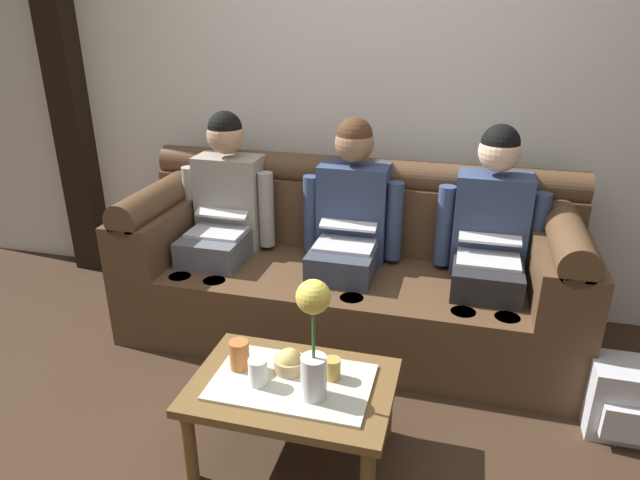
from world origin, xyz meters
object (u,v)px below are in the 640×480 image
at_px(snack_bowl, 289,362).
at_px(cup_far_center, 258,372).
at_px(person_left, 223,212).
at_px(person_middle, 349,224).
at_px(flower_vase, 313,335).
at_px(couch, 348,272).
at_px(backpack_right, 623,400).
at_px(person_right, 490,237).
at_px(cup_near_right, 239,355).
at_px(coffee_table, 292,393).
at_px(cup_near_left, 332,369).

bearing_deg(snack_bowl, cup_far_center, -128.29).
bearing_deg(snack_bowl, person_left, 125.58).
xyz_separation_m(person_middle, flower_vase, (0.11, -1.13, -0.00)).
height_order(couch, backpack_right, couch).
xyz_separation_m(person_right, cup_near_right, (-0.97, -1.03, -0.21)).
bearing_deg(person_right, person_middle, -180.00).
bearing_deg(person_left, couch, 0.35).
bearing_deg(backpack_right, person_middle, 158.32).
xyz_separation_m(person_middle, cup_far_center, (-0.12, -1.11, -0.22)).
distance_m(person_middle, coffee_table, 1.11).
bearing_deg(person_middle, cup_far_center, -96.28).
bearing_deg(person_right, cup_near_right, -133.43).
relative_size(person_middle, coffee_table, 1.52).
height_order(coffee_table, flower_vase, flower_vase).
distance_m(snack_bowl, cup_near_left, 0.18).
xyz_separation_m(coffee_table, cup_far_center, (-0.12, -0.05, 0.12)).
height_order(person_right, snack_bowl, person_right).
distance_m(person_right, cup_near_right, 1.43).
bearing_deg(snack_bowl, person_middle, 88.24).
relative_size(couch, person_right, 2.00).
height_order(snack_bowl, cup_near_right, cup_near_right).
relative_size(flower_vase, snack_bowl, 3.88).
bearing_deg(person_left, coffee_table, -54.97).
height_order(person_right, cup_near_right, person_right).
distance_m(couch, cup_near_right, 1.06).
relative_size(person_left, cup_near_right, 9.91).
distance_m(coffee_table, cup_near_left, 0.19).
height_order(person_left, flower_vase, person_left).
xyz_separation_m(person_left, snack_bowl, (0.71, -0.99, -0.24)).
bearing_deg(person_left, snack_bowl, -54.42).
relative_size(person_middle, flower_vase, 2.49).
distance_m(person_left, flower_vase, 1.41).
bearing_deg(snack_bowl, flower_vase, -43.86).
bearing_deg(coffee_table, flower_vase, -32.75).
relative_size(couch, snack_bowl, 19.41).
bearing_deg(person_middle, person_left, 180.00).
height_order(couch, cup_near_left, couch).
distance_m(cup_near_right, cup_far_center, 0.14).
relative_size(cup_near_left, backpack_right, 0.26).
distance_m(person_left, snack_bowl, 1.24).
height_order(person_left, backpack_right, person_left).
xyz_separation_m(person_right, flower_vase, (-0.63, -1.13, -0.00)).
bearing_deg(cup_far_center, coffee_table, 23.07).
xyz_separation_m(person_right, snack_bowl, (-0.77, -0.99, -0.24)).
bearing_deg(person_left, person_right, -0.00).
bearing_deg(flower_vase, person_middle, 95.53).
relative_size(cup_near_right, backpack_right, 0.37).
relative_size(couch, backpack_right, 7.29).
relative_size(person_left, person_middle, 1.00).
distance_m(flower_vase, snack_bowl, 0.30).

